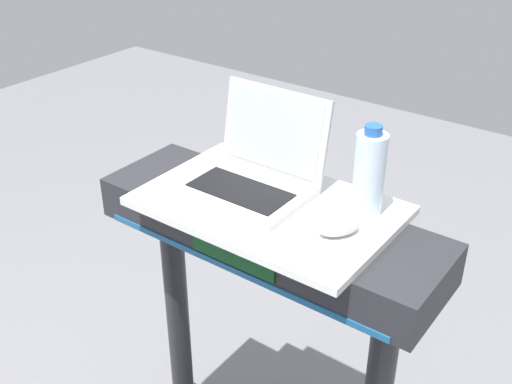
% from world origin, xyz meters
% --- Properties ---
extents(desk_board, '(0.61, 0.40, 0.02)m').
position_xyz_m(desk_board, '(0.00, 0.70, 1.07)').
color(desk_board, white).
rests_on(desk_board, treadmill_base).
extents(laptop, '(0.31, 0.26, 0.23)m').
position_xyz_m(laptop, '(-0.07, 0.74, 1.13)').
color(laptop, '#B7B7BC').
rests_on(laptop, desk_board).
extents(computer_mouse, '(0.10, 0.12, 0.03)m').
position_xyz_m(computer_mouse, '(0.21, 0.68, 1.10)').
color(computer_mouse, '#B2B2B7').
rests_on(computer_mouse, desk_board).
extents(water_bottle, '(0.07, 0.07, 0.22)m').
position_xyz_m(water_bottle, '(0.21, 0.80, 1.18)').
color(water_bottle, silver).
rests_on(water_bottle, desk_board).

